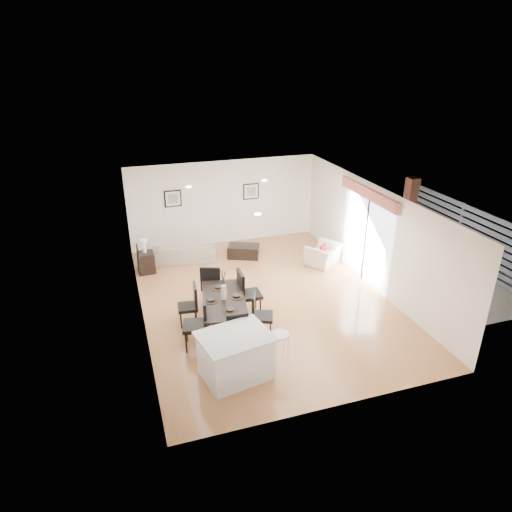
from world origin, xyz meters
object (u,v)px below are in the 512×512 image
object	(u,v)px
sofa	(184,252)
dining_chair_efar	(246,291)
dining_chair_head	(239,336)
dining_chair_wnear	(200,321)
dining_chair_foot	(211,283)
kitchen_island	(235,356)
dining_chair_enear	(258,312)
coffee_table	(244,251)
armchair	(324,255)
bar_stool	(280,338)
side_table	(146,262)
dining_chair_wfar	(191,303)
dining_table	(224,302)

from	to	relation	value
sofa	dining_chair_efar	bearing A→B (deg)	114.41
dining_chair_efar	dining_chair_head	size ratio (longest dim) A/B	1.13
dining_chair_wnear	dining_chair_foot	bearing A→B (deg)	171.83
dining_chair_wnear	kitchen_island	xyz separation A→B (m)	(0.44, -1.16, -0.17)
dining_chair_wnear	dining_chair_enear	distance (m)	1.31
coffee_table	kitchen_island	bearing A→B (deg)	-84.47
dining_chair_efar	dining_chair_head	xyz separation A→B (m)	(-0.64, -1.62, -0.08)
dining_chair_foot	dining_chair_efar	bearing A→B (deg)	154.19
dining_chair_enear	dining_chair_foot	xyz separation A→B (m)	(-0.69, 1.59, 0.04)
armchair	dining_chair_efar	world-z (taller)	dining_chair_efar
armchair	kitchen_island	bearing A→B (deg)	12.04
dining_chair_efar	bar_stool	distance (m)	2.12
dining_chair_efar	kitchen_island	world-z (taller)	dining_chair_efar
dining_chair_foot	side_table	bearing A→B (deg)	-40.44
armchair	dining_chair_efar	distance (m)	3.58
dining_chair_enear	dining_chair_efar	size ratio (longest dim) A/B	0.89
dining_chair_wnear	dining_chair_efar	world-z (taller)	dining_chair_wnear
dining_chair_wfar	side_table	size ratio (longest dim) A/B	1.63
sofa	armchair	size ratio (longest dim) A/B	1.98
dining_table	coffee_table	bearing A→B (deg)	77.44
dining_chair_enear	dining_chair_head	world-z (taller)	dining_chair_enear
dining_chair_wfar	dining_chair_foot	world-z (taller)	dining_chair_foot
dining_chair_head	kitchen_island	world-z (taller)	dining_chair_head
dining_chair_wfar	dining_chair_efar	size ratio (longest dim) A/B	0.86
sofa	dining_chair_wfar	distance (m)	3.53
coffee_table	bar_stool	world-z (taller)	bar_stool
dining_chair_wfar	armchair	bearing A→B (deg)	120.44
dining_chair_efar	kitchen_island	xyz separation A→B (m)	(-0.85, -2.12, -0.17)
dining_chair_enear	dining_chair_wnear	bearing A→B (deg)	112.98
dining_chair_efar	coffee_table	bearing A→B (deg)	-14.59
dining_chair_wfar	coffee_table	world-z (taller)	dining_chair_wfar
dining_table	dining_chair_head	xyz separation A→B (m)	(0.01, -1.15, -0.14)
sofa	armchair	world-z (taller)	armchair
dining_chair_efar	dining_chair_wfar	bearing A→B (deg)	91.37
dining_chair_efar	kitchen_island	distance (m)	2.29
dining_chair_wnear	dining_chair_foot	world-z (taller)	dining_chair_wnear
side_table	bar_stool	size ratio (longest dim) A/B	0.77
armchair	dining_chair_head	bearing A→B (deg)	9.95
coffee_table	bar_stool	size ratio (longest dim) A/B	1.19
dining_table	armchair	bearing A→B (deg)	43.92
dining_chair_wfar	dining_chair_enear	world-z (taller)	dining_chair_enear
dining_chair_efar	dining_chair_head	world-z (taller)	dining_chair_efar
dining_chair_efar	dining_chair_foot	world-z (taller)	dining_chair_efar
dining_chair_head	coffee_table	bearing A→B (deg)	76.50
dining_chair_wnear	dining_chair_wfar	bearing A→B (deg)	-166.84
dining_chair_wfar	bar_stool	size ratio (longest dim) A/B	1.26
dining_chair_wfar	dining_table	bearing A→B (deg)	61.09
dining_table	dining_chair_efar	xyz separation A→B (m)	(0.65, 0.47, -0.06)
side_table	dining_chair_head	bearing A→B (deg)	-73.31
dining_chair_wnear	bar_stool	xyz separation A→B (m)	(1.36, -1.16, 0.03)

